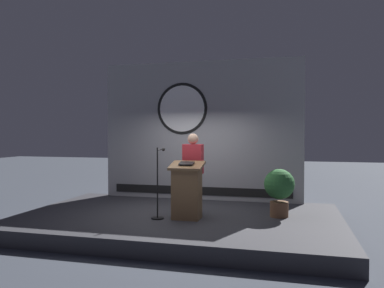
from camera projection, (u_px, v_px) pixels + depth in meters
The scene contains 7 objects.
ground_plane at pixel (179, 229), 7.74m from camera, with size 40.00×40.00×0.00m, color #383D47.
stage_platform at pixel (179, 222), 7.73m from camera, with size 6.40×4.00×0.30m, color #333338.
banner_display at pixel (200, 130), 9.47m from camera, with size 5.01×0.12×3.45m.
podium at pixel (187, 191), 7.33m from camera, with size 0.64×0.50×1.11m.
speaker_person at pixel (193, 173), 7.79m from camera, with size 0.40×0.26×1.65m.
microphone_stand at pixel (158, 194), 7.37m from camera, with size 0.24×0.52×1.38m.
potted_plant at pixel (279, 188), 7.50m from camera, with size 0.60×0.60×0.95m.
Camera 1 is at (2.18, -7.38, 1.96)m, focal length 35.53 mm.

